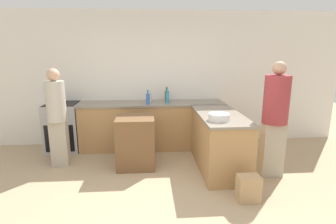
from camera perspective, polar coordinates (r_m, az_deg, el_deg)
The scene contains 14 objects.
ground_plane at distance 3.48m, azimuth -2.62°, elevation -20.06°, with size 14.00×14.00×0.00m, color tan.
wall_back at distance 5.44m, azimuth -3.58°, elevation 7.19°, with size 8.00×0.06×2.70m.
counter_back at distance 5.27m, azimuth -3.39°, elevation -2.83°, with size 2.83×0.65×0.92m.
counter_peninsula at distance 4.42m, azimuth 11.00°, elevation -6.23°, with size 0.69×1.52×0.92m.
range_oven at distance 5.53m, azimuth -21.72°, elevation -2.97°, with size 0.63×0.63×0.93m.
island_table at distance 4.44m, azimuth -7.04°, elevation -6.45°, with size 0.62×0.61×0.85m.
mixing_bowl at distance 3.87m, azimuth 11.05°, elevation -1.05°, with size 0.30×0.30×0.10m.
vinegar_bottle_clear at distance 5.25m, azimuth -3.91°, elevation 3.16°, with size 0.07×0.07×0.21m.
olive_oil_bottle at distance 5.29m, azimuth -0.28°, elevation 3.61°, with size 0.08×0.08×0.29m.
water_bottle_blue at distance 4.97m, azimuth -4.41°, elevation 2.91°, with size 0.07×0.07×0.28m.
dish_soap_bottle at distance 5.08m, azimuth -0.14°, elevation 3.27°, with size 0.06×0.06×0.30m.
person_by_range at distance 4.65m, azimuth -23.02°, elevation -0.47°, with size 0.31×0.31×1.64m.
person_at_peninsula at distance 4.24m, azimuth 22.24°, elevation -0.85°, with size 0.37×0.37×1.77m.
paper_bag at distance 3.67m, azimuth 17.10°, elevation -15.62°, with size 0.29×0.20×0.35m.
Camera 1 is at (-0.07, -2.92, 1.90)m, focal length 28.00 mm.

